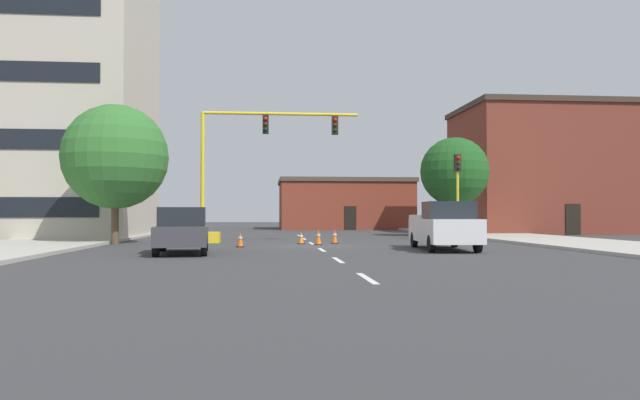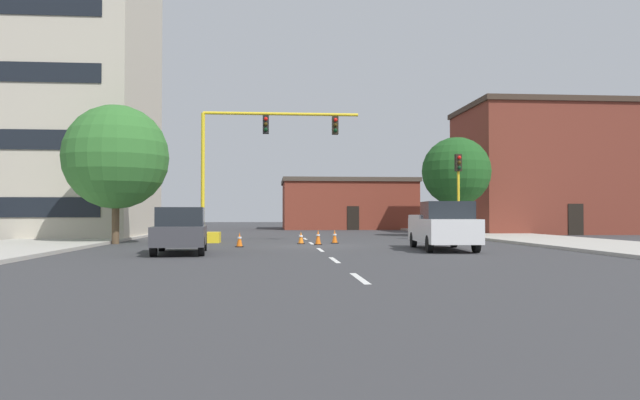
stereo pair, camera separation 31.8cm
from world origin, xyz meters
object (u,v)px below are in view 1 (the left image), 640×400
Objects in this scene: tree_left_near at (115,157)px; traffic_cone_roadside_d at (240,240)px; traffic_cone_roadside_b at (301,238)px; traffic_signal_gantry at (225,199)px; pickup_truck_white at (444,226)px; sedan_dark_gray_near_left at (183,230)px; traffic_cone_roadside_a at (335,237)px; traffic_cone_roadside_c at (318,237)px; tree_right_mid at (455,172)px; traffic_light_pole_right at (458,177)px.

tree_left_near reaches higher than traffic_cone_roadside_d.
tree_left_near reaches higher than traffic_cone_roadside_b.
traffic_signal_gantry reaches higher than pickup_truck_white.
sedan_dark_gray_near_left is 9.72m from traffic_cone_roadside_a.
tree_left_near is 1.25× the size of pickup_truck_white.
pickup_truck_white reaches higher than traffic_cone_roadside_b.
traffic_cone_roadside_d is (0.97, -4.26, -1.92)m from traffic_signal_gantry.
tree_left_near is 9.96× the size of traffic_cone_roadside_a.
traffic_cone_roadside_c is at bearing -29.90° from traffic_signal_gantry.
tree_right_mid is at bearing 39.43° from traffic_cone_roadside_d.
sedan_dark_gray_near_left is at bearing -125.91° from traffic_cone_roadside_b.
traffic_cone_roadside_b is 0.82× the size of traffic_cone_roadside_c.
sedan_dark_gray_near_left is 8.36m from traffic_cone_roadside_b.
traffic_cone_roadside_c is at bearing -9.81° from tree_left_near.
tree_left_near reaches higher than pickup_truck_white.
tree_right_mid is at bearing 42.66° from traffic_cone_roadside_a.
traffic_light_pole_right reaches higher than sedan_dark_gray_near_left.
traffic_light_pole_right is 7.23× the size of traffic_cone_roadside_d.
traffic_light_pole_right reaches higher than traffic_cone_roadside_c.
tree_right_mid is at bearing 44.05° from traffic_cone_roadside_c.
traffic_cone_roadside_a is at bearing 123.95° from pickup_truck_white.
traffic_signal_gantry is at bearing 143.07° from pickup_truck_white.
tree_left_near is (-18.05, -1.87, 0.79)m from traffic_light_pole_right.
sedan_dark_gray_near_left reaches higher than traffic_cone_roadside_c.
tree_left_near is at bearing 119.76° from sedan_dark_gray_near_left.
sedan_dark_gray_near_left is at bearing -134.43° from traffic_cone_roadside_c.
traffic_cone_roadside_d is (-8.51, 2.86, -0.65)m from pickup_truck_white.
sedan_dark_gray_near_left is at bearing -145.70° from traffic_light_pole_right.
traffic_cone_roadside_c is at bearing -51.26° from traffic_cone_roadside_b.
pickup_truck_white is at bearing -22.65° from tree_left_near.
tree_right_mid is 9.38× the size of traffic_cone_roadside_a.
traffic_cone_roadside_b is at bearing 41.51° from traffic_cone_roadside_d.
traffic_cone_roadside_a is at bearing 11.48° from traffic_cone_roadside_b.
pickup_truck_white is 7.45× the size of traffic_cone_roadside_c.
traffic_signal_gantry is at bearing 166.43° from traffic_cone_roadside_a.
traffic_cone_roadside_c is (9.96, -1.72, -3.96)m from tree_left_near.
traffic_cone_roadside_d is (-4.62, -2.91, -0.02)m from traffic_cone_roadside_a.
traffic_cone_roadside_d is at bearing -156.19° from traffic_light_pole_right.
pickup_truck_white is at bearing -18.57° from traffic_cone_roadside_d.
traffic_light_pole_right is 18.16m from tree_left_near.
traffic_cone_roadside_a is at bearing 54.45° from traffic_cone_roadside_c.
tree_right_mid is (19.81, 7.80, -0.06)m from tree_left_near.
traffic_light_pole_right is 6.23m from tree_right_mid.
tree_right_mid reaches higher than traffic_cone_roadside_c.
tree_left_near is 10.86m from traffic_cone_roadside_c.
tree_left_near is at bearing 152.18° from traffic_cone_roadside_d.
traffic_cone_roadside_a reaches higher than traffic_cone_roadside_d.
sedan_dark_gray_near_left is 8.12m from traffic_cone_roadside_c.
sedan_dark_gray_near_left is 7.61× the size of traffic_cone_roadside_b.
traffic_cone_roadside_c is (0.78, -0.97, 0.07)m from traffic_cone_roadside_b.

